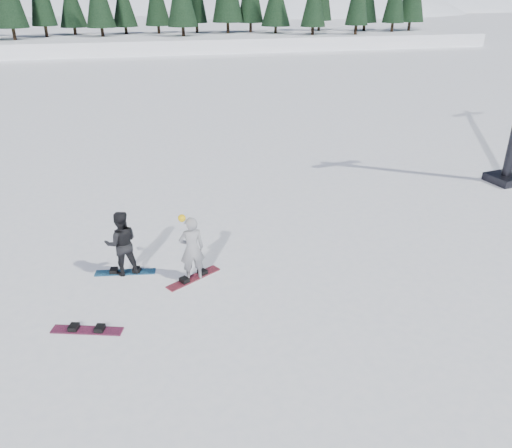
# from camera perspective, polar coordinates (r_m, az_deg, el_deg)

# --- Properties ---
(ground) EXTENTS (420.00, 420.00, 0.00)m
(ground) POSITION_cam_1_polar(r_m,az_deg,el_deg) (11.70, -12.18, -9.27)
(ground) COLOR white
(ground) RESTS_ON ground
(alpine_backdrop) EXTENTS (412.50, 227.00, 53.20)m
(alpine_backdrop) POSITION_cam_1_polar(r_m,az_deg,el_deg) (200.27, -18.82, 18.07)
(alpine_backdrop) COLOR white
(alpine_backdrop) RESTS_ON ground
(snowboarder_woman) EXTENTS (0.64, 0.44, 1.82)m
(snowboarder_woman) POSITION_cam_1_polar(r_m,az_deg,el_deg) (12.15, -7.36, -2.79)
(snowboarder_woman) COLOR #939297
(snowboarder_woman) RESTS_ON ground
(snowboarder_man) EXTENTS (0.85, 0.67, 1.69)m
(snowboarder_man) POSITION_cam_1_polar(r_m,az_deg,el_deg) (12.75, -15.11, -2.14)
(snowboarder_man) COLOR black
(snowboarder_man) RESTS_ON ground
(snowboard_woman) EXTENTS (1.44, 0.99, 0.03)m
(snowboard_woman) POSITION_cam_1_polar(r_m,az_deg,el_deg) (12.57, -7.14, -6.14)
(snowboard_woman) COLOR maroon
(snowboard_woman) RESTS_ON ground
(snowboard_man) EXTENTS (1.53, 0.54, 0.03)m
(snowboard_man) POSITION_cam_1_polar(r_m,az_deg,el_deg) (13.14, -14.71, -5.35)
(snowboard_man) COLOR #1C669C
(snowboard_man) RESTS_ON ground
(snowboard_loose_b) EXTENTS (1.51, 0.73, 0.03)m
(snowboard_loose_b) POSITION_cam_1_polar(r_m,az_deg,el_deg) (11.31, -18.74, -11.42)
(snowboard_loose_b) COLOR maroon
(snowboard_loose_b) RESTS_ON ground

